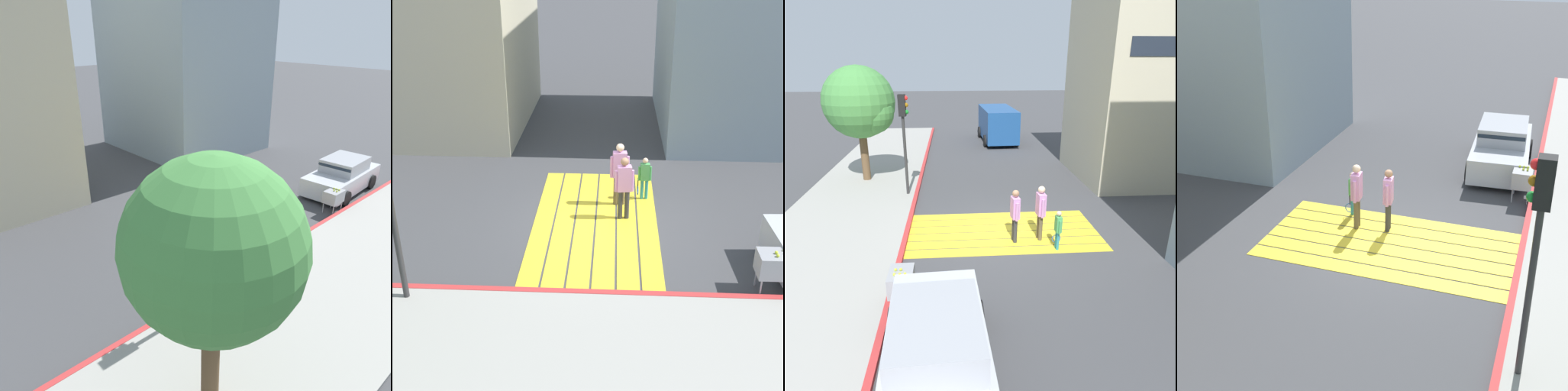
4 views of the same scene
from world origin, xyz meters
The scene contains 8 objects.
ground_plane centered at (0.00, 0.00, 0.00)m, with size 120.00×120.00×0.00m, color #424244.
crosswalk_stripes centered at (0.00, 0.00, 0.01)m, with size 6.40×3.25×0.01m.
sidewalk_west centered at (-5.60, 0.00, 0.06)m, with size 4.80×40.00×0.12m, color #9E9B93.
curb_painted centered at (-3.25, 0.00, 0.07)m, with size 0.16×40.00×0.13m, color #BC3333.
tennis_ball_cart centered at (-2.90, -3.88, 0.70)m, with size 0.56×0.80×1.02m.
pedestrian_adult_lead centered at (0.26, -0.74, 1.02)m, with size 0.27×0.51×1.75m.
pedestrian_adult_trailing centered at (1.10, -0.62, 1.06)m, with size 0.27×0.53×1.82m.
pedestrian_child_with_racket centered at (1.50, -1.33, 0.71)m, with size 0.28×0.39×1.27m.
Camera 2 is at (-12.54, -0.45, 6.84)m, focal length 49.56 mm.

